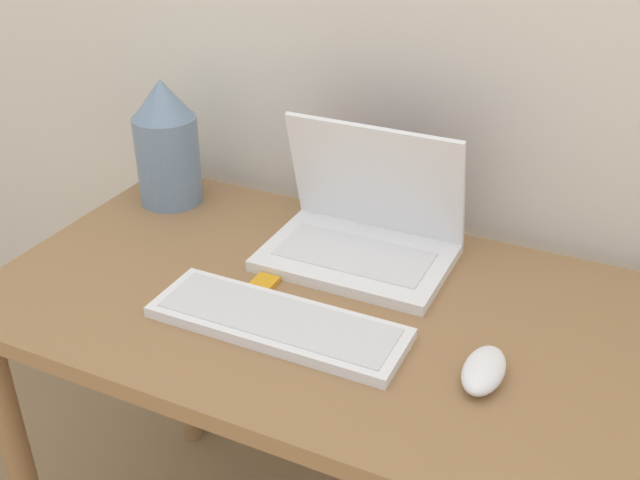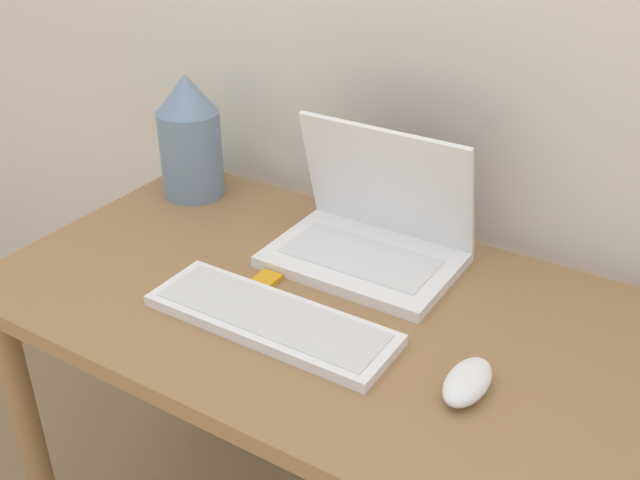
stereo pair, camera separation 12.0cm
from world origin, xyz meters
name	(u,v)px [view 2 (the right image)]	position (x,y,z in m)	size (l,w,h in m)	color
desk	(327,353)	(0.00, 0.31, 0.63)	(1.14, 0.63, 0.74)	olive
laptop	(371,232)	(-0.01, 0.47, 0.79)	(0.32, 0.23, 0.24)	white
keyboard	(271,319)	(-0.04, 0.21, 0.75)	(0.41, 0.13, 0.02)	white
mouse	(467,382)	(0.28, 0.23, 0.75)	(0.06, 0.11, 0.03)	white
vase	(190,137)	(-0.45, 0.51, 0.86)	(0.13, 0.13, 0.26)	slate
mp3_player	(265,280)	(-0.12, 0.31, 0.74)	(0.04, 0.05, 0.01)	orange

